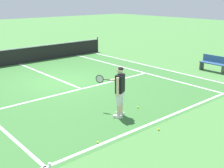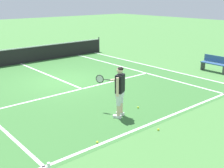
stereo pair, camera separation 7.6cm
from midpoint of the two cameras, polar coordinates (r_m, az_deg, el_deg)
ground_plane at (r=13.86m, az=-9.53°, el=0.56°), size 80.00×80.00×0.00m
court_inner_surface at (r=13.40m, az=-8.30°, el=0.06°), size 10.98×11.18×0.00m
line_baseline at (r=9.54m, az=9.49°, el=-7.12°), size 10.98×0.10×0.01m
line_service at (r=12.59m, az=-5.83°, el=-0.95°), size 8.23×0.10×0.01m
line_centre_service at (r=15.24m, az=-12.72°, el=1.89°), size 0.10×6.40×0.01m
line_singles_right at (r=15.88m, az=4.33°, el=2.88°), size 0.10×10.78×0.01m
line_doubles_right at (r=16.85m, az=7.67°, el=3.60°), size 0.10×10.78×0.01m
tennis_net at (r=17.97m, az=-17.67°, el=5.39°), size 11.96×0.08×1.07m
tennis_player at (r=9.38m, az=1.67°, el=-0.87°), size 0.55×1.23×1.71m
tennis_ball_near_feet at (r=8.05m, az=-2.66°, el=-11.45°), size 0.07×0.07×0.07m
tennis_ball_by_baseline at (r=8.85m, az=9.43°, el=-8.91°), size 0.07×0.07×0.07m
tennis_ball_mid_court at (r=10.43m, az=5.41°, el=-4.64°), size 0.07×0.07×0.07m
courtside_bench at (r=16.27m, az=19.80°, el=3.87°), size 0.40×1.40×0.85m
water_bottle at (r=6.95m, az=-12.11°, el=-15.94°), size 0.07×0.07×0.26m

